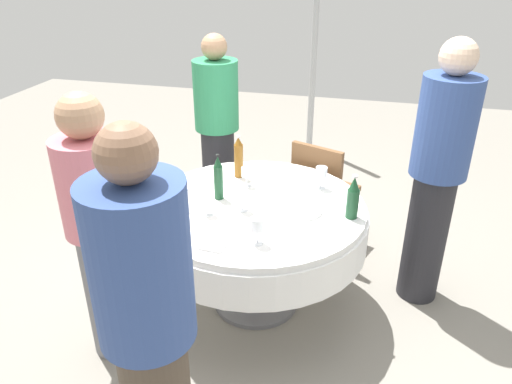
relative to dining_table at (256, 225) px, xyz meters
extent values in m
plane|color=gray|center=(0.00, 0.00, -0.59)|extent=(10.00, 10.00, 0.00)
cylinder|color=white|center=(0.00, 0.00, 0.13)|extent=(1.33, 1.33, 0.04)
cylinder|color=white|center=(0.00, 0.00, 0.00)|extent=(1.36, 1.36, 0.22)
cylinder|color=slate|center=(0.00, 0.00, -0.35)|extent=(0.14, 0.14, 0.48)
cylinder|color=slate|center=(0.00, 0.00, -0.58)|extent=(0.56, 0.56, 0.03)
cylinder|color=#194728|center=(0.02, 0.24, 0.26)|extent=(0.06, 0.06, 0.21)
cone|color=#194728|center=(0.02, 0.24, 0.40)|extent=(0.05, 0.05, 0.07)
cylinder|color=black|center=(0.02, 0.24, 0.44)|extent=(0.02, 0.02, 0.01)
cylinder|color=#194728|center=(-0.02, -0.57, 0.24)|extent=(0.07, 0.07, 0.17)
cone|color=#194728|center=(-0.02, -0.57, 0.36)|extent=(0.06, 0.06, 0.08)
cylinder|color=silver|center=(-0.02, -0.57, 0.41)|extent=(0.03, 0.03, 0.01)
cylinder|color=#8C5619|center=(0.36, 0.21, 0.26)|extent=(0.06, 0.06, 0.23)
cone|color=#8C5619|center=(0.36, 0.21, 0.40)|extent=(0.05, 0.05, 0.05)
cylinder|color=silver|center=(0.36, 0.21, 0.43)|extent=(0.02, 0.02, 0.01)
cylinder|color=white|center=(0.32, -0.35, 0.15)|extent=(0.06, 0.06, 0.00)
cylinder|color=white|center=(0.32, -0.35, 0.19)|extent=(0.01, 0.01, 0.07)
cylinder|color=white|center=(0.32, -0.35, 0.26)|extent=(0.07, 0.07, 0.07)
cylinder|color=white|center=(0.23, 0.12, 0.15)|extent=(0.06, 0.06, 0.00)
cylinder|color=white|center=(0.23, 0.12, 0.19)|extent=(0.01, 0.01, 0.06)
cylinder|color=white|center=(0.23, 0.12, 0.25)|extent=(0.07, 0.07, 0.06)
cylinder|color=maroon|center=(0.23, 0.12, 0.23)|extent=(0.06, 0.06, 0.02)
cylinder|color=white|center=(-0.42, -0.11, 0.15)|extent=(0.06, 0.06, 0.00)
cylinder|color=white|center=(-0.42, -0.11, 0.19)|extent=(0.01, 0.01, 0.08)
cylinder|color=white|center=(-0.42, -0.11, 0.27)|extent=(0.07, 0.07, 0.07)
cylinder|color=maroon|center=(-0.42, -0.11, 0.25)|extent=(0.06, 0.06, 0.03)
cylinder|color=white|center=(-0.09, 0.06, 0.15)|extent=(0.06, 0.06, 0.00)
cylinder|color=white|center=(-0.09, 0.06, 0.19)|extent=(0.01, 0.01, 0.08)
cylinder|color=white|center=(-0.09, 0.06, 0.27)|extent=(0.07, 0.07, 0.07)
cylinder|color=white|center=(-0.19, 0.24, 0.15)|extent=(0.06, 0.06, 0.00)
cylinder|color=white|center=(-0.19, 0.24, 0.19)|extent=(0.01, 0.01, 0.07)
cylinder|color=white|center=(-0.19, 0.24, 0.26)|extent=(0.06, 0.06, 0.07)
cylinder|color=gold|center=(-0.19, 0.24, 0.24)|extent=(0.05, 0.05, 0.03)
cylinder|color=white|center=(-0.02, -0.28, 0.16)|extent=(0.25, 0.25, 0.02)
cylinder|color=white|center=(-0.18, 0.46, 0.16)|extent=(0.24, 0.24, 0.02)
ellipsoid|color=tan|center=(-0.18, 0.46, 0.18)|extent=(0.11, 0.09, 0.02)
cube|color=silver|center=(-0.29, -0.45, 0.15)|extent=(0.17, 0.09, 0.00)
cube|color=silver|center=(0.26, -0.07, 0.15)|extent=(0.07, 0.18, 0.00)
cube|color=silver|center=(0.07, 0.46, 0.15)|extent=(0.11, 0.16, 0.00)
cube|color=white|center=(-0.49, 0.10, 0.16)|extent=(0.14, 0.14, 0.02)
cylinder|color=#26262B|center=(0.91, 0.54, -0.16)|extent=(0.26, 0.26, 0.86)
cylinder|color=#2D8C59|center=(0.91, 0.54, 0.53)|extent=(0.34, 0.34, 0.52)
sphere|color=tan|center=(0.91, 0.54, 0.89)|extent=(0.19, 0.19, 0.19)
cylinder|color=slate|center=(-0.59, 0.70, -0.19)|extent=(0.26, 0.26, 0.80)
cylinder|color=#D8727F|center=(-0.59, 0.70, 0.47)|extent=(0.34, 0.34, 0.51)
sphere|color=tan|center=(-0.59, 0.70, 0.84)|extent=(0.23, 0.23, 0.23)
cylinder|color=#334C8C|center=(-1.34, 0.05, 0.62)|extent=(0.34, 0.34, 0.59)
sphere|color=#8C664C|center=(-1.34, 0.05, 1.01)|extent=(0.19, 0.19, 0.19)
cylinder|color=#26262B|center=(0.36, -1.04, -0.14)|extent=(0.26, 0.26, 0.90)
cylinder|color=#334C8C|center=(0.36, -1.04, 0.60)|extent=(0.34, 0.34, 0.60)
sphere|color=beige|center=(0.36, -1.04, 1.01)|extent=(0.21, 0.21, 0.21)
cube|color=brown|center=(0.86, -0.34, -0.14)|extent=(0.52, 0.52, 0.04)
cube|color=brown|center=(0.69, -0.27, 0.07)|extent=(0.18, 0.39, 0.42)
cylinder|color=gray|center=(0.96, -0.56, -0.38)|extent=(0.03, 0.03, 0.43)
cylinder|color=gray|center=(1.08, -0.24, -0.38)|extent=(0.03, 0.03, 0.43)
cylinder|color=gray|center=(0.64, -0.43, -0.38)|extent=(0.03, 0.03, 0.43)
cylinder|color=gray|center=(0.76, -0.12, -0.38)|extent=(0.03, 0.03, 0.43)
cylinder|color=#B2B5B7|center=(2.89, 0.08, 0.67)|extent=(0.07, 0.07, 2.52)
camera|label=1|loc=(-2.52, -0.64, 1.55)|focal=34.39mm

